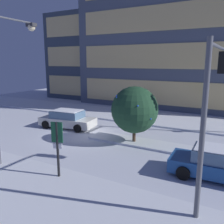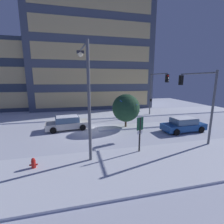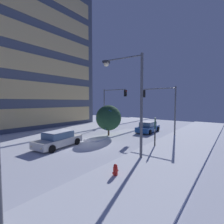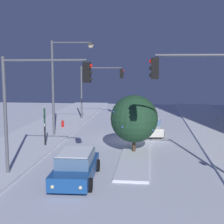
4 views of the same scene
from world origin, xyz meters
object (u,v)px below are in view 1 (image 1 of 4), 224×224
Objects in this scene: street_lamp_arched at (5,68)px; traffic_light_corner_near_right at (213,91)px; decorated_tree_median at (135,110)px; car_far at (68,119)px; car_near at (220,164)px; parking_info_sign at (57,143)px.

traffic_light_corner_near_right is at bearing -87.69° from street_lamp_arched.
car_far is at bearing 171.92° from decorated_tree_median.
car_near is 11.78m from street_lamp_arched.
car_far is 0.63× the size of street_lamp_arched.
street_lamp_arched is at bearing -164.90° from car_near.
car_far is 6.77m from decorated_tree_median.
car_far is 1.25× the size of decorated_tree_median.
decorated_tree_median is (-5.62, 2.64, 1.61)m from car_near.
street_lamp_arched is (-10.05, -1.36, 0.75)m from traffic_light_corner_near_right.
parking_info_sign is at bearing 120.01° from car_far.
street_lamp_arched is (1.71, -6.86, 4.39)m from car_far.
parking_info_sign is at bearing -102.51° from street_lamp_arched.
car_near is 12.64m from car_far.
traffic_light_corner_near_right is 7.01m from parking_info_sign.
car_near is at bearing 156.75° from car_far.
street_lamp_arched is at bearing 66.69° from parking_info_sign.
car_near is at bearing -25.16° from decorated_tree_median.
car_far is (-12.12, 3.56, 0.00)m from car_near.
street_lamp_arched is at bearing 97.71° from traffic_light_corner_near_right.
car_near is 4.14m from traffic_light_corner_near_right.
street_lamp_arched reaches higher than decorated_tree_median.
traffic_light_corner_near_right reaches higher than car_near.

